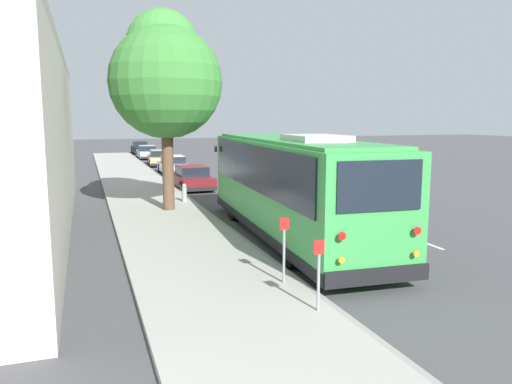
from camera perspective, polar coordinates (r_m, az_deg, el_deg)
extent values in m
plane|color=#474749|center=(17.50, 3.27, -4.34)|extent=(160.00, 160.00, 0.00)
cube|color=#A3A099|center=(16.45, -9.11, -4.99)|extent=(80.00, 3.63, 0.15)
cube|color=gray|center=(16.86, -2.77, -4.56)|extent=(80.00, 0.14, 0.15)
cube|color=green|center=(16.07, 4.00, 0.71)|extent=(11.22, 3.10, 2.87)
cube|color=black|center=(16.29, 3.96, -3.81)|extent=(11.28, 3.16, 0.28)
cube|color=black|center=(15.99, 4.03, 2.94)|extent=(10.32, 3.14, 1.37)
cube|color=black|center=(21.31, -1.10, 4.33)|extent=(0.15, 2.19, 1.44)
cube|color=black|center=(10.94, 14.02, 0.69)|extent=(0.14, 2.01, 1.10)
cube|color=black|center=(21.27, -1.10, 6.12)|extent=(0.14, 1.80, 0.22)
cube|color=green|center=(15.93, 4.06, 5.96)|extent=(10.53, 2.83, 0.10)
cube|color=silver|center=(14.08, 6.83, 6.09)|extent=(2.11, 1.53, 0.20)
cube|color=black|center=(21.55, -1.10, -0.66)|extent=(0.24, 2.53, 0.36)
cube|color=black|center=(11.34, 13.73, -9.31)|extent=(0.24, 2.53, 0.36)
cylinder|color=red|center=(10.63, 9.82, -4.99)|extent=(0.04, 0.18, 0.18)
cylinder|color=orange|center=(10.76, 9.75, -7.66)|extent=(0.04, 0.14, 0.14)
cylinder|color=red|center=(11.51, 17.96, -4.24)|extent=(0.04, 0.18, 0.18)
cylinder|color=orange|center=(11.63, 17.84, -6.72)|extent=(0.04, 0.14, 0.14)
cube|color=white|center=(21.38, -3.31, -0.28)|extent=(0.06, 0.32, 0.18)
cube|color=white|center=(21.80, 0.99, -0.10)|extent=(0.06, 0.32, 0.18)
cube|color=black|center=(20.61, -4.64, 4.93)|extent=(0.07, 0.10, 0.24)
cylinder|color=black|center=(19.06, -2.51, -1.73)|extent=(1.02, 0.35, 1.01)
cylinder|color=slate|center=(19.06, -2.51, -1.73)|extent=(0.47, 0.34, 0.45)
cylinder|color=black|center=(19.67, 3.72, -1.42)|extent=(1.02, 0.35, 1.01)
cylinder|color=slate|center=(19.67, 3.72, -1.42)|extent=(0.47, 0.34, 0.45)
cylinder|color=black|center=(13.06, 4.06, -6.51)|extent=(1.02, 0.35, 1.01)
cylinder|color=slate|center=(13.06, 4.06, -6.51)|extent=(0.47, 0.34, 0.45)
cylinder|color=black|center=(13.94, 12.62, -5.73)|extent=(1.02, 0.35, 1.01)
cylinder|color=slate|center=(13.94, 12.62, -5.73)|extent=(0.47, 0.34, 0.45)
cube|color=maroon|center=(27.91, -7.39, 1.36)|extent=(4.47, 1.79, 0.61)
cube|color=black|center=(27.73, -7.36, 2.45)|extent=(2.13, 1.53, 0.48)
cube|color=maroon|center=(27.71, -7.37, 2.94)|extent=(2.04, 1.49, 0.05)
cube|color=black|center=(30.12, -8.30, 1.47)|extent=(0.10, 1.69, 0.20)
cube|color=black|center=(25.76, -6.32, 0.33)|extent=(0.10, 1.69, 0.20)
cylinder|color=black|center=(29.14, -9.51, 1.31)|extent=(0.61, 0.21, 0.61)
cylinder|color=slate|center=(29.14, -9.51, 1.31)|extent=(0.28, 0.22, 0.27)
cylinder|color=black|center=(29.46, -6.46, 1.45)|extent=(0.61, 0.21, 0.61)
cylinder|color=slate|center=(29.46, -6.46, 1.45)|extent=(0.28, 0.22, 0.27)
cylinder|color=black|center=(26.40, -8.43, 0.60)|extent=(0.61, 0.21, 0.61)
cylinder|color=slate|center=(26.40, -8.43, 0.60)|extent=(0.28, 0.22, 0.27)
cylinder|color=black|center=(26.75, -5.07, 0.77)|extent=(0.61, 0.21, 0.61)
cylinder|color=slate|center=(26.75, -5.07, 0.77)|extent=(0.28, 0.22, 0.27)
cube|color=silver|center=(35.26, -9.47, 2.81)|extent=(4.36, 1.67, 0.62)
cube|color=black|center=(35.10, -9.46, 3.69)|extent=(2.07, 1.43, 0.48)
cube|color=silver|center=(35.08, -9.47, 4.08)|extent=(1.99, 1.39, 0.05)
cube|color=black|center=(37.44, -10.00, 2.79)|extent=(0.09, 1.58, 0.20)
cube|color=black|center=(33.13, -8.85, 2.10)|extent=(0.09, 1.58, 0.20)
cylinder|color=black|center=(36.52, -10.95, 2.72)|extent=(0.63, 0.21, 0.63)
cylinder|color=slate|center=(36.52, -10.95, 2.72)|extent=(0.29, 0.22, 0.28)
cylinder|color=black|center=(36.74, -8.66, 2.81)|extent=(0.63, 0.21, 0.63)
cylinder|color=slate|center=(36.74, -8.66, 2.81)|extent=(0.29, 0.22, 0.28)
cylinder|color=black|center=(33.81, -10.33, 2.29)|extent=(0.63, 0.21, 0.63)
cylinder|color=slate|center=(33.81, -10.33, 2.29)|extent=(0.29, 0.22, 0.28)
cylinder|color=black|center=(34.05, -7.86, 2.39)|extent=(0.63, 0.21, 0.63)
cylinder|color=slate|center=(34.05, -7.86, 2.39)|extent=(0.29, 0.22, 0.28)
cube|color=tan|center=(41.98, -10.95, 3.65)|extent=(4.59, 2.06, 0.61)
cube|color=black|center=(41.82, -10.96, 4.38)|extent=(2.22, 1.66, 0.48)
cube|color=tan|center=(41.80, -10.97, 4.71)|extent=(2.13, 1.62, 0.05)
cube|color=black|center=(44.24, -11.16, 3.61)|extent=(0.20, 1.70, 0.20)
cube|color=black|center=(39.75, -10.71, 3.09)|extent=(0.20, 1.70, 0.20)
cylinder|color=black|center=(43.35, -12.15, 3.56)|extent=(0.63, 0.24, 0.62)
cylinder|color=slate|center=(43.35, -12.15, 3.56)|extent=(0.29, 0.24, 0.28)
cylinder|color=black|center=(43.46, -10.03, 3.63)|extent=(0.63, 0.24, 0.62)
cylinder|color=slate|center=(43.46, -10.03, 3.63)|extent=(0.29, 0.24, 0.28)
cylinder|color=black|center=(40.53, -11.94, 3.24)|extent=(0.63, 0.24, 0.62)
cylinder|color=slate|center=(40.53, -11.94, 3.24)|extent=(0.29, 0.24, 0.28)
cylinder|color=black|center=(40.65, -9.67, 3.32)|extent=(0.63, 0.24, 0.62)
cylinder|color=slate|center=(40.65, -9.67, 3.32)|extent=(0.29, 0.24, 0.28)
cube|color=#A8AAAF|center=(49.06, -12.36, 4.28)|extent=(4.24, 1.76, 0.62)
cube|color=black|center=(48.92, -12.37, 4.92)|extent=(2.02, 1.49, 0.48)
cube|color=#A8AAAF|center=(48.91, -12.38, 5.20)|extent=(1.94, 1.45, 0.05)
cube|color=black|center=(51.19, -12.59, 4.21)|extent=(0.11, 1.63, 0.20)
cube|color=black|center=(46.97, -12.10, 3.86)|extent=(0.11, 1.63, 0.20)
cylinder|color=black|center=(50.33, -13.37, 4.18)|extent=(0.63, 0.21, 0.62)
cylinder|color=slate|center=(50.33, -13.37, 4.18)|extent=(0.28, 0.23, 0.28)
cylinder|color=black|center=(50.47, -11.64, 4.24)|extent=(0.63, 0.21, 0.62)
cylinder|color=slate|center=(50.47, -11.64, 4.24)|extent=(0.28, 0.23, 0.28)
cylinder|color=black|center=(47.69, -13.11, 3.96)|extent=(0.63, 0.21, 0.62)
cylinder|color=slate|center=(47.69, -13.11, 3.96)|extent=(0.28, 0.23, 0.28)
cylinder|color=black|center=(47.84, -11.29, 4.03)|extent=(0.63, 0.21, 0.62)
cylinder|color=slate|center=(47.84, -11.29, 4.03)|extent=(0.28, 0.23, 0.28)
cube|color=black|center=(56.18, -13.12, 4.78)|extent=(4.11, 1.64, 0.64)
cube|color=black|center=(56.04, -13.12, 5.35)|extent=(1.95, 1.41, 0.48)
cube|color=black|center=(56.03, -13.13, 5.59)|extent=(1.87, 1.37, 0.05)
cube|color=black|center=(58.25, -13.33, 4.68)|extent=(0.08, 1.57, 0.20)
cube|color=black|center=(54.14, -12.87, 4.43)|extent=(0.08, 1.57, 0.20)
cylinder|color=black|center=(57.41, -13.98, 4.67)|extent=(0.65, 0.20, 0.65)
cylinder|color=slate|center=(57.41, -13.98, 4.67)|extent=(0.29, 0.22, 0.29)
cylinder|color=black|center=(57.56, -12.52, 4.73)|extent=(0.65, 0.20, 0.65)
cylinder|color=slate|center=(57.56, -12.52, 4.73)|extent=(0.29, 0.22, 0.29)
cylinder|color=black|center=(54.83, -13.73, 4.51)|extent=(0.65, 0.20, 0.65)
cylinder|color=slate|center=(54.83, -13.73, 4.51)|extent=(0.29, 0.22, 0.29)
cylinder|color=black|center=(54.99, -12.20, 4.57)|extent=(0.65, 0.20, 0.65)
cylinder|color=slate|center=(54.99, -12.20, 4.57)|extent=(0.29, 0.22, 0.29)
cylinder|color=brown|center=(20.56, -10.03, 2.93)|extent=(0.47, 0.47, 3.57)
sphere|color=#387A33|center=(20.52, -10.27, 12.29)|extent=(4.48, 4.48, 4.48)
sphere|color=#3C8437|center=(21.22, -10.62, 16.10)|extent=(2.91, 2.91, 2.91)
cylinder|color=gray|center=(9.88, 7.15, -10.24)|extent=(0.06, 0.06, 1.13)
cube|color=red|center=(9.68, 7.22, -6.27)|extent=(0.02, 0.22, 0.28)
cylinder|color=gray|center=(11.41, 3.21, -7.35)|extent=(0.06, 0.06, 1.23)
cube|color=red|center=(11.22, 3.24, -3.64)|extent=(0.02, 0.22, 0.28)
cylinder|color=#99999E|center=(22.60, -8.19, -0.27)|extent=(0.22, 0.22, 0.65)
sphere|color=#99999E|center=(22.54, -8.21, 0.70)|extent=(0.20, 0.20, 0.20)
cube|color=#B1A99C|center=(19.55, -21.70, 14.31)|extent=(22.25, 0.30, 0.40)
cube|color=silver|center=(16.81, 18.04, -5.27)|extent=(2.40, 0.14, 0.01)
cube|color=silver|center=(21.78, 8.53, -1.86)|extent=(2.40, 0.14, 0.01)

